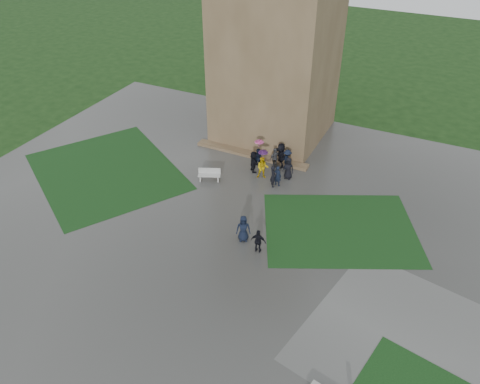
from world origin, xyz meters
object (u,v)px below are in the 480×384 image
at_px(bench, 209,175).
at_px(pedestrian_near, 258,241).
at_px(pedestrian_mid, 243,228).
at_px(tower, 278,20).

xyz_separation_m(bench, pedestrian_near, (6.08, -5.29, 0.29)).
bearing_deg(bench, pedestrian_mid, -67.45).
height_order(bench, pedestrian_near, pedestrian_near).
height_order(bench, pedestrian_mid, pedestrian_mid).
relative_size(pedestrian_mid, pedestrian_near, 1.13).
height_order(tower, bench, tower).
distance_m(tower, pedestrian_near, 16.99).
bearing_deg(bench, tower, 58.76).
bearing_deg(pedestrian_mid, tower, 78.85).
relative_size(tower, bench, 11.16).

